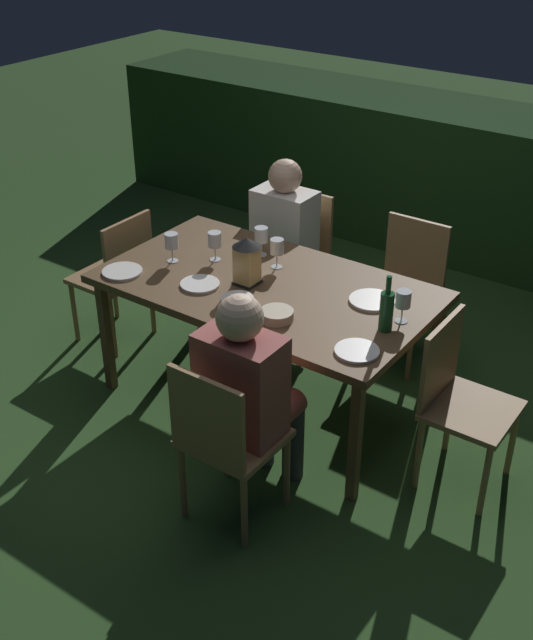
{
  "coord_description": "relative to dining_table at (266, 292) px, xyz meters",
  "views": [
    {
      "loc": [
        2.18,
        -3.09,
        2.75
      ],
      "look_at": [
        0.0,
        0.0,
        0.53
      ],
      "focal_mm": 44.81,
      "sensor_mm": 36.0,
      "label": 1
    }
  ],
  "objects": [
    {
      "name": "chair_side_right_a",
      "position": [
        -0.4,
        0.9,
        -0.22
      ],
      "size": [
        0.42,
        0.4,
        0.87
      ],
      "color": "#937047",
      "rests_on": "ground"
    },
    {
      "name": "wine_glass_b",
      "position": [
        -0.07,
        0.19,
        0.17
      ],
      "size": [
        0.08,
        0.08,
        0.17
      ],
      "color": "silver",
      "rests_on": "dining_table"
    },
    {
      "name": "wine_glass_c",
      "position": [
        -0.4,
        0.07,
        0.17
      ],
      "size": [
        0.08,
        0.08,
        0.17
      ],
      "color": "silver",
      "rests_on": "dining_table"
    },
    {
      "name": "lantern_centerpiece",
      "position": [
        -0.09,
        -0.06,
        0.2
      ],
      "size": [
        0.15,
        0.15,
        0.27
      ],
      "color": "black",
      "rests_on": "dining_table"
    },
    {
      "name": "chair_side_left_b",
      "position": [
        0.4,
        -0.9,
        -0.22
      ],
      "size": [
        0.42,
        0.4,
        0.87
      ],
      "color": "#937047",
      "rests_on": "ground"
    },
    {
      "name": "wine_glass_d",
      "position": [
        -0.23,
        0.27,
        0.17
      ],
      "size": [
        0.08,
        0.08,
        0.17
      ],
      "color": "silver",
      "rests_on": "dining_table"
    },
    {
      "name": "chair_head_far",
      "position": [
        1.14,
        0.0,
        -0.22
      ],
      "size": [
        0.4,
        0.42,
        0.87
      ],
      "color": "#937047",
      "rests_on": "ground"
    },
    {
      "name": "plate_b",
      "position": [
        0.73,
        -0.32,
        0.06
      ],
      "size": [
        0.21,
        0.21,
        0.01
      ],
      "primitive_type": "cylinder",
      "color": "white",
      "rests_on": "dining_table"
    },
    {
      "name": "chair_side_right_b",
      "position": [
        0.4,
        0.9,
        -0.22
      ],
      "size": [
        0.42,
        0.4,
        0.87
      ],
      "color": "#937047",
      "rests_on": "ground"
    },
    {
      "name": "person_in_rust",
      "position": [
        0.4,
        -0.7,
        -0.07
      ],
      "size": [
        0.38,
        0.47,
        1.15
      ],
      "color": "#9E4C47",
      "rests_on": "ground"
    },
    {
      "name": "dining_table",
      "position": [
        0.0,
        0.0,
        0.0
      ],
      "size": [
        1.78,
        1.01,
        0.76
      ],
      "color": "brown",
      "rests_on": "ground"
    },
    {
      "name": "plate_d",
      "position": [
        -0.72,
        -0.35,
        0.06
      ],
      "size": [
        0.22,
        0.22,
        0.01
      ],
      "primitive_type": "cylinder",
      "color": "white",
      "rests_on": "dining_table"
    },
    {
      "name": "person_in_cream",
      "position": [
        -0.4,
        0.7,
        -0.07
      ],
      "size": [
        0.38,
        0.47,
        1.15
      ],
      "color": "white",
      "rests_on": "ground"
    },
    {
      "name": "bowl_olives",
      "position": [
        0.03,
        -0.3,
        0.08
      ],
      "size": [
        0.17,
        0.17,
        0.06
      ],
      "color": "silver",
      "rests_on": "dining_table"
    },
    {
      "name": "ground_plane",
      "position": [
        0.0,
        0.0,
        -0.7
      ],
      "size": [
        16.0,
        16.0,
        0.0
      ],
      "primitive_type": "plane",
      "color": "#2D5123"
    },
    {
      "name": "wine_glass_a",
      "position": [
        0.77,
        0.06,
        0.17
      ],
      "size": [
        0.08,
        0.08,
        0.17
      ],
      "color": "silver",
      "rests_on": "dining_table"
    },
    {
      "name": "hedge_backdrop",
      "position": [
        0.0,
        2.59,
        -0.15
      ],
      "size": [
        6.15,
        0.85,
        1.1
      ],
      "primitive_type": "cube",
      "color": "#193816",
      "rests_on": "ground"
    },
    {
      "name": "green_bottle_on_table",
      "position": [
        0.74,
        -0.06,
        0.16
      ],
      "size": [
        0.07,
        0.07,
        0.29
      ],
      "color": "#144723",
      "rests_on": "dining_table"
    },
    {
      "name": "bowl_bread",
      "position": [
        0.26,
        -0.28,
        0.08
      ],
      "size": [
        0.17,
        0.17,
        0.05
      ],
      "color": "#BCAD8E",
      "rests_on": "dining_table"
    },
    {
      "name": "chair_head_near",
      "position": [
        -1.14,
        0.0,
        -0.22
      ],
      "size": [
        0.4,
        0.42,
        0.87
      ],
      "color": "#937047",
      "rests_on": "ground"
    },
    {
      "name": "plate_c",
      "position": [
        -0.28,
        -0.22,
        0.06
      ],
      "size": [
        0.21,
        0.21,
        0.01
      ],
      "primitive_type": "cylinder",
      "color": "white",
      "rests_on": "dining_table"
    },
    {
      "name": "plate_a",
      "position": [
        0.56,
        0.15,
        0.06
      ],
      "size": [
        0.24,
        0.24,
        0.01
      ],
      "primitive_type": "cylinder",
      "color": "silver",
      "rests_on": "dining_table"
    },
    {
      "name": "wine_glass_e",
      "position": [
        -0.59,
        -0.08,
        0.17
      ],
      "size": [
        0.08,
        0.08,
        0.17
      ],
      "color": "silver",
      "rests_on": "dining_table"
    }
  ]
}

